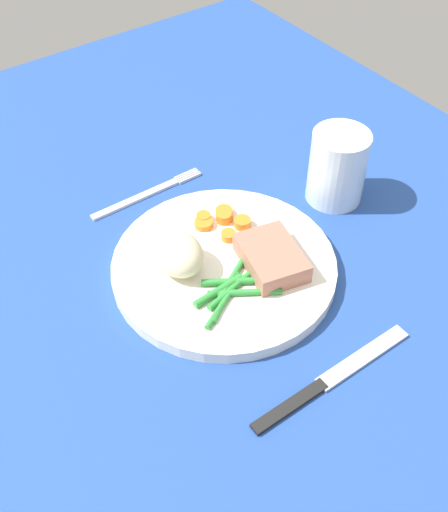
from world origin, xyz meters
The scene contains 9 objects.
dining_table centered at (0.00, 0.00, 1.00)cm, with size 120.00×90.00×2.00cm.
dinner_plate centered at (0.00, -2.76, 2.80)cm, with size 26.49×26.49×1.60cm, color white.
meat_portion centered at (3.57, 1.41, 4.82)cm, with size 8.52×6.17×2.43cm, color #A86B56.
mashed_potatoes centered at (-2.39, -7.53, 5.88)cm, with size 6.89×5.53×4.57cm, color beige.
carrot_slices centered at (-5.62, 1.11, 4.09)cm, with size 6.34×6.11×1.24cm.
green_beans centered at (4.15, -4.76, 3.98)cm, with size 7.39×10.16×0.88cm.
fork centered at (-17.35, -3.02, 2.20)cm, with size 1.44×16.60×0.40cm.
knife centered at (18.70, -3.05, 2.20)cm, with size 1.70×20.50×0.64cm.
water_glass centered at (-2.60, 17.12, 6.18)cm, with size 7.43×7.43×9.85cm.
Camera 1 is at (41.58, -32.76, 57.40)cm, focal length 44.51 mm.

